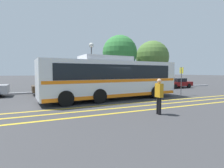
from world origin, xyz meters
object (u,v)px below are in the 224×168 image
bus_stop_sign (181,77)px  tree_1 (152,57)px  parked_car_2 (104,85)px  tree_0 (120,53)px  parked_car_1 (55,87)px  street_lamp (91,53)px  parked_car_3 (146,84)px  parked_car_4 (178,83)px  transit_bus (112,78)px  pedestrian_0 (159,94)px

bus_stop_sign → tree_1: bearing=152.7°
parked_car_2 → bus_stop_sign: bus_stop_sign is taller
tree_0 → tree_1: 5.46m
parked_car_1 → street_lamp: bearing=-61.9°
parked_car_3 → tree_0: (-1.33, 4.73, 4.19)m
tree_0 → parked_car_4: bearing=-36.5°
parked_car_4 → street_lamp: street_lamp is taller
transit_bus → parked_car_2: size_ratio=2.55×
pedestrian_0 → parked_car_4: bearing=134.7°
parked_car_4 → pedestrian_0: 16.19m
tree_0 → tree_1: (5.43, -0.34, -0.50)m
transit_bus → street_lamp: street_lamp is taller
parked_car_4 → tree_1: tree_1 is taller
pedestrian_0 → street_lamp: (0.70, 13.52, 3.40)m
tree_1 → parked_car_3: bearing=-133.1°
transit_bus → parked_car_4: size_ratio=2.76×
pedestrian_0 → street_lamp: size_ratio=0.32×
parked_car_2 → street_lamp: street_lamp is taller
parked_car_3 → tree_1: bearing=141.8°
parked_car_4 → tree_0: size_ratio=0.56×
parked_car_1 → pedestrian_0: pedestrian_0 is taller
bus_stop_sign → tree_0: 11.00m
parked_car_1 → tree_1: (14.92, 4.56, 3.72)m
transit_bus → pedestrian_0: (0.16, -5.49, -0.67)m
transit_bus → street_lamp: size_ratio=2.00×
parked_car_3 → bus_stop_sign: size_ratio=1.54×
transit_bus → parked_car_2: transit_bus is taller
pedestrian_0 → tree_1: size_ratio=0.26×
parked_car_2 → parked_car_3: 5.76m
transit_bus → tree_1: tree_1 is taller
parked_car_4 → bus_stop_sign: (-5.20, -5.70, 0.97)m
parked_car_3 → street_lamp: size_ratio=0.71×
bus_stop_sign → tree_1: size_ratio=0.38×
parked_car_1 → bus_stop_sign: size_ratio=1.60×
pedestrian_0 → tree_0: (5.59, 15.61, 3.88)m
parked_car_1 → parked_car_2: size_ratio=0.94×
transit_bus → parked_car_1: bearing=-148.8°
parked_car_3 → bus_stop_sign: 5.78m
tree_0 → tree_1: size_ratio=1.07×
parked_car_3 → parked_car_4: parked_car_3 is taller
bus_stop_sign → street_lamp: street_lamp is taller
parked_car_1 → parked_car_3: bearing=-92.4°
parked_car_1 → parked_car_3: 10.82m
transit_bus → parked_car_1: size_ratio=2.72×
parked_car_1 → tree_0: tree_0 is taller
parked_car_2 → parked_car_4: 10.81m
parked_car_2 → parked_car_1: bearing=92.3°
parked_car_3 → transit_bus: bearing=-47.8°
parked_car_2 → tree_0: bearing=-37.9°
parked_car_1 → street_lamp: (4.60, 2.81, 3.74)m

